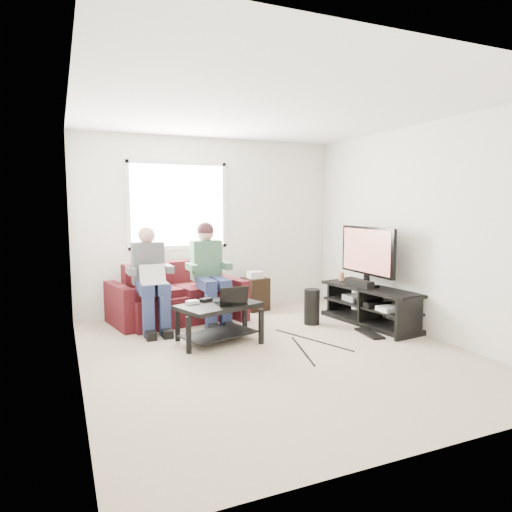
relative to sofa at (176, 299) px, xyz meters
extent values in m
plane|color=#C5B099|center=(0.67, -1.77, -0.30)|extent=(4.50, 4.50, 0.00)
plane|color=white|center=(0.67, -1.77, 2.30)|extent=(4.50, 4.50, 0.00)
plane|color=silver|center=(0.67, 0.48, 1.00)|extent=(4.50, 0.00, 4.50)
plane|color=silver|center=(0.67, -4.02, 1.00)|extent=(4.50, 0.00, 4.50)
plane|color=silver|center=(-1.33, -1.77, 1.00)|extent=(0.00, 4.50, 4.50)
plane|color=silver|center=(2.67, -1.77, 1.00)|extent=(0.00, 4.50, 4.50)
cube|color=white|center=(0.17, 0.47, 1.30)|extent=(1.40, 0.01, 1.20)
cube|color=silver|center=(0.17, 0.46, 1.30)|extent=(1.48, 0.04, 1.28)
cube|color=#461112|center=(0.00, -0.05, -0.10)|extent=(1.52, 1.01, 0.40)
cube|color=#461112|center=(0.00, 0.28, 0.30)|extent=(1.41, 0.47, 0.41)
cube|color=#461112|center=(-0.78, -0.05, -0.02)|extent=(0.31, 0.86, 0.57)
cube|color=#461112|center=(0.78, -0.05, -0.02)|extent=(0.31, 0.86, 0.57)
cube|color=#461112|center=(-0.35, -0.07, 0.14)|extent=(0.77, 0.75, 0.10)
cube|color=#461112|center=(0.35, -0.07, 0.14)|extent=(0.77, 0.75, 0.10)
cube|color=navy|center=(-0.50, -0.46, 0.26)|extent=(0.16, 0.45, 0.14)
cube|color=navy|center=(-0.30, -0.46, 0.26)|extent=(0.16, 0.45, 0.14)
cube|color=navy|center=(-0.50, -0.64, -0.05)|extent=(0.13, 0.13, 0.50)
cube|color=navy|center=(-0.30, -0.64, -0.05)|extent=(0.13, 0.13, 0.50)
cube|color=#555559|center=(-0.40, -0.13, 0.54)|extent=(0.40, 0.22, 0.55)
sphere|color=tan|center=(-0.40, -0.11, 0.91)|extent=(0.22, 0.22, 0.22)
cube|color=navy|center=(0.30, -0.46, 0.26)|extent=(0.16, 0.45, 0.14)
cube|color=navy|center=(0.50, -0.46, 0.26)|extent=(0.16, 0.45, 0.14)
cube|color=navy|center=(0.30, -0.64, -0.05)|extent=(0.13, 0.13, 0.50)
cube|color=navy|center=(0.50, -0.64, -0.05)|extent=(0.13, 0.13, 0.50)
cube|color=#505252|center=(0.40, -0.13, 0.54)|extent=(0.40, 0.22, 0.55)
sphere|color=tan|center=(0.40, -0.11, 0.91)|extent=(0.22, 0.22, 0.22)
sphere|color=#341A1E|center=(0.40, -0.11, 0.95)|extent=(0.23, 0.23, 0.23)
cube|color=black|center=(0.22, -1.20, 0.14)|extent=(1.05, 0.82, 0.05)
cube|color=black|center=(0.22, -1.20, -0.20)|extent=(0.95, 0.72, 0.02)
cube|color=black|center=(-0.22, -1.45, -0.10)|extent=(0.05, 0.05, 0.41)
cube|color=black|center=(0.65, -1.45, -0.10)|extent=(0.05, 0.05, 0.41)
cube|color=black|center=(-0.22, -0.95, -0.10)|extent=(0.05, 0.05, 0.41)
cube|color=black|center=(0.65, -0.95, -0.10)|extent=(0.05, 0.05, 0.41)
cube|color=silver|center=(-0.06, -1.08, 0.18)|extent=(0.16, 0.12, 0.04)
cube|color=black|center=(0.12, -1.02, 0.18)|extent=(0.16, 0.14, 0.04)
cube|color=gray|center=(0.52, -1.05, 0.18)|extent=(0.16, 0.14, 0.04)
cube|color=black|center=(2.37, -1.24, 0.19)|extent=(0.66, 1.57, 0.04)
cube|color=black|center=(2.37, -1.24, -0.05)|extent=(0.62, 1.51, 0.03)
cube|color=black|center=(2.37, -1.24, -0.27)|extent=(0.66, 1.57, 0.06)
cube|color=black|center=(2.37, -1.98, -0.05)|extent=(0.46, 0.10, 0.51)
cube|color=black|center=(2.37, -0.50, -0.05)|extent=(0.46, 0.10, 0.51)
cube|color=black|center=(2.37, -1.14, 0.23)|extent=(0.12, 0.40, 0.04)
cube|color=black|center=(2.37, -1.14, 0.31)|extent=(0.06, 0.06, 0.12)
cube|color=black|center=(2.37, -1.14, 0.69)|extent=(0.05, 1.10, 0.65)
cube|color=#D73263|center=(2.34, -1.14, 0.69)|extent=(0.01, 1.01, 0.58)
cube|color=black|center=(2.25, -1.14, 0.26)|extent=(0.12, 0.50, 0.10)
cylinder|color=#B2734D|center=(2.32, -0.61, 0.27)|extent=(0.08, 0.08, 0.12)
cube|color=silver|center=(2.37, -1.64, 0.00)|extent=(0.30, 0.22, 0.06)
cube|color=gray|center=(2.37, -0.94, 0.01)|extent=(0.34, 0.26, 0.08)
cube|color=black|center=(2.37, -1.29, 0.00)|extent=(0.38, 0.30, 0.07)
cylinder|color=black|center=(1.64, -0.92, -0.06)|extent=(0.21, 0.21, 0.48)
cube|color=black|center=(2.05, -1.64, -0.29)|extent=(0.22, 0.50, 0.03)
cube|color=black|center=(1.26, 0.15, -0.05)|extent=(0.34, 0.34, 0.50)
cube|color=silver|center=(1.26, 0.15, 0.25)|extent=(0.22, 0.18, 0.10)
camera|label=1|loc=(-1.46, -6.17, 1.32)|focal=32.00mm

